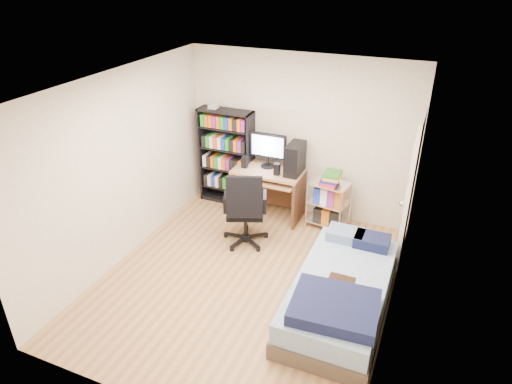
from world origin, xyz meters
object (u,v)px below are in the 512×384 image
at_px(bed, 341,293).
at_px(computer_desk, 276,174).
at_px(office_chair, 245,221).
at_px(media_shelf, 226,156).

bearing_deg(bed, computer_desk, 129.48).
relative_size(computer_desk, office_chair, 1.18).
bearing_deg(computer_desk, media_shelf, 170.70).
relative_size(media_shelf, computer_desk, 1.24).
distance_m(computer_desk, bed, 2.36).
bearing_deg(office_chair, media_shelf, 105.32).
xyz_separation_m(media_shelf, office_chair, (0.80, -1.06, -0.45)).
distance_m(computer_desk, office_chair, 0.99).
bearing_deg(media_shelf, bed, -39.11).
height_order(computer_desk, bed, computer_desk).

